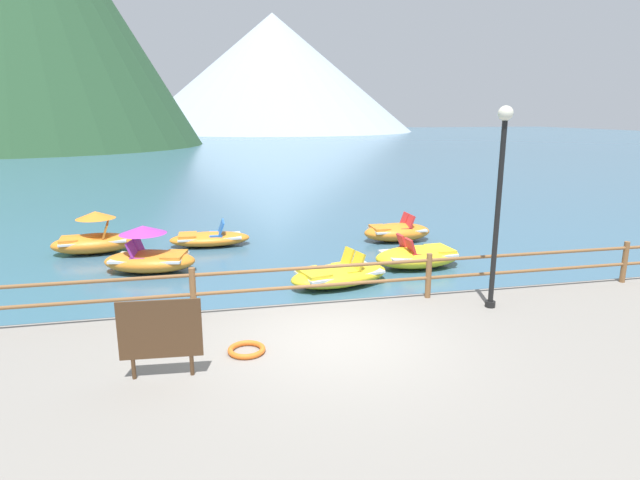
{
  "coord_description": "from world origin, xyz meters",
  "views": [
    {
      "loc": [
        -2.06,
        -8.12,
        4.16
      ],
      "look_at": [
        0.83,
        5.0,
        0.9
      ],
      "focal_mm": 29.47,
      "sensor_mm": 36.0,
      "label": 1
    }
  ],
  "objects_px": {
    "pedal_boat_1": "(339,275)",
    "pedal_boat_6": "(397,232)",
    "pedal_boat_3": "(418,256)",
    "life_ring": "(247,350)",
    "pedal_boat_4": "(209,238)",
    "pedal_boat_5": "(94,239)",
    "pedal_boat_0": "(149,256)",
    "sign_board": "(160,330)",
    "lamp_post": "(499,189)"
  },
  "relations": [
    {
      "from": "sign_board",
      "to": "pedal_boat_0",
      "type": "height_order",
      "value": "sign_board"
    },
    {
      "from": "pedal_boat_1",
      "to": "life_ring",
      "type": "bearing_deg",
      "value": -122.14
    },
    {
      "from": "life_ring",
      "to": "pedal_boat_5",
      "type": "height_order",
      "value": "pedal_boat_5"
    },
    {
      "from": "lamp_post",
      "to": "pedal_boat_3",
      "type": "xyz_separation_m",
      "value": [
        0.24,
        4.21,
        -2.46
      ]
    },
    {
      "from": "pedal_boat_6",
      "to": "pedal_boat_3",
      "type": "bearing_deg",
      "value": -99.36
    },
    {
      "from": "pedal_boat_0",
      "to": "pedal_boat_5",
      "type": "distance_m",
      "value": 2.99
    },
    {
      "from": "lamp_post",
      "to": "pedal_boat_0",
      "type": "height_order",
      "value": "lamp_post"
    },
    {
      "from": "pedal_boat_0",
      "to": "pedal_boat_3",
      "type": "xyz_separation_m",
      "value": [
        7.23,
        -1.14,
        -0.12
      ]
    },
    {
      "from": "sign_board",
      "to": "pedal_boat_5",
      "type": "xyz_separation_m",
      "value": [
        -2.65,
        9.28,
        -0.7
      ]
    },
    {
      "from": "lamp_post",
      "to": "pedal_boat_5",
      "type": "distance_m",
      "value": 11.95
    },
    {
      "from": "lamp_post",
      "to": "pedal_boat_6",
      "type": "height_order",
      "value": "lamp_post"
    },
    {
      "from": "pedal_boat_1",
      "to": "lamp_post",
      "type": "bearing_deg",
      "value": -53.88
    },
    {
      "from": "pedal_boat_1",
      "to": "pedal_boat_6",
      "type": "bearing_deg",
      "value": 53.26
    },
    {
      "from": "pedal_boat_3",
      "to": "pedal_boat_6",
      "type": "distance_m",
      "value": 3.04
    },
    {
      "from": "pedal_boat_0",
      "to": "pedal_boat_1",
      "type": "relative_size",
      "value": 0.94
    },
    {
      "from": "sign_board",
      "to": "pedal_boat_5",
      "type": "height_order",
      "value": "sign_board"
    },
    {
      "from": "sign_board",
      "to": "pedal_boat_0",
      "type": "bearing_deg",
      "value": 96.8
    },
    {
      "from": "pedal_boat_0",
      "to": "pedal_boat_1",
      "type": "bearing_deg",
      "value": -25.18
    },
    {
      "from": "pedal_boat_3",
      "to": "pedal_boat_5",
      "type": "relative_size",
      "value": 1.0
    },
    {
      "from": "pedal_boat_0",
      "to": "pedal_boat_6",
      "type": "distance_m",
      "value": 7.95
    },
    {
      "from": "pedal_boat_5",
      "to": "pedal_boat_6",
      "type": "bearing_deg",
      "value": -3.02
    },
    {
      "from": "pedal_boat_5",
      "to": "pedal_boat_4",
      "type": "bearing_deg",
      "value": 2.41
    },
    {
      "from": "sign_board",
      "to": "pedal_boat_4",
      "type": "bearing_deg",
      "value": 85.23
    },
    {
      "from": "lamp_post",
      "to": "pedal_boat_5",
      "type": "bearing_deg",
      "value": 138.8
    },
    {
      "from": "pedal_boat_3",
      "to": "pedal_boat_4",
      "type": "distance_m",
      "value": 6.7
    },
    {
      "from": "lamp_post",
      "to": "pedal_boat_1",
      "type": "relative_size",
      "value": 1.38
    },
    {
      "from": "lamp_post",
      "to": "sign_board",
      "type": "relative_size",
      "value": 3.27
    },
    {
      "from": "pedal_boat_3",
      "to": "pedal_boat_1",
      "type": "bearing_deg",
      "value": -157.21
    },
    {
      "from": "sign_board",
      "to": "pedal_boat_1",
      "type": "bearing_deg",
      "value": 50.61
    },
    {
      "from": "pedal_boat_3",
      "to": "pedal_boat_5",
      "type": "bearing_deg",
      "value": 158.86
    },
    {
      "from": "sign_board",
      "to": "pedal_boat_1",
      "type": "relative_size",
      "value": 0.42
    },
    {
      "from": "life_ring",
      "to": "pedal_boat_4",
      "type": "distance_m",
      "value": 8.89
    },
    {
      "from": "lamp_post",
      "to": "pedal_boat_4",
      "type": "bearing_deg",
      "value": 124.37
    },
    {
      "from": "pedal_boat_1",
      "to": "pedal_boat_4",
      "type": "xyz_separation_m",
      "value": [
        -3.08,
        4.72,
        -0.02
      ]
    },
    {
      "from": "lamp_post",
      "to": "pedal_boat_1",
      "type": "distance_m",
      "value": 4.63
    },
    {
      "from": "lamp_post",
      "to": "pedal_boat_5",
      "type": "relative_size",
      "value": 1.54
    },
    {
      "from": "pedal_boat_6",
      "to": "pedal_boat_0",
      "type": "bearing_deg",
      "value": -166.45
    },
    {
      "from": "sign_board",
      "to": "pedal_boat_4",
      "type": "distance_m",
      "value": 9.5
    },
    {
      "from": "life_ring",
      "to": "pedal_boat_0",
      "type": "bearing_deg",
      "value": 108.1
    },
    {
      "from": "pedal_boat_0",
      "to": "pedal_boat_6",
      "type": "xyz_separation_m",
      "value": [
        7.73,
        1.86,
        -0.11
      ]
    },
    {
      "from": "pedal_boat_3",
      "to": "pedal_boat_5",
      "type": "height_order",
      "value": "pedal_boat_5"
    },
    {
      "from": "pedal_boat_1",
      "to": "sign_board",
      "type": "bearing_deg",
      "value": -129.39
    },
    {
      "from": "pedal_boat_0",
      "to": "pedal_boat_4",
      "type": "distance_m",
      "value": 2.99
    },
    {
      "from": "pedal_boat_3",
      "to": "pedal_boat_4",
      "type": "bearing_deg",
      "value": 147.02
    },
    {
      "from": "pedal_boat_3",
      "to": "pedal_boat_6",
      "type": "xyz_separation_m",
      "value": [
        0.49,
        3.0,
        0.01
      ]
    },
    {
      "from": "sign_board",
      "to": "lamp_post",
      "type": "bearing_deg",
      "value": 14.23
    },
    {
      "from": "pedal_boat_3",
      "to": "pedal_boat_4",
      "type": "relative_size",
      "value": 1.0
    },
    {
      "from": "pedal_boat_0",
      "to": "pedal_boat_3",
      "type": "height_order",
      "value": "pedal_boat_0"
    },
    {
      "from": "pedal_boat_0",
      "to": "pedal_boat_3",
      "type": "relative_size",
      "value": 1.04
    },
    {
      "from": "pedal_boat_3",
      "to": "pedal_boat_5",
      "type": "distance_m",
      "value": 9.71
    }
  ]
}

